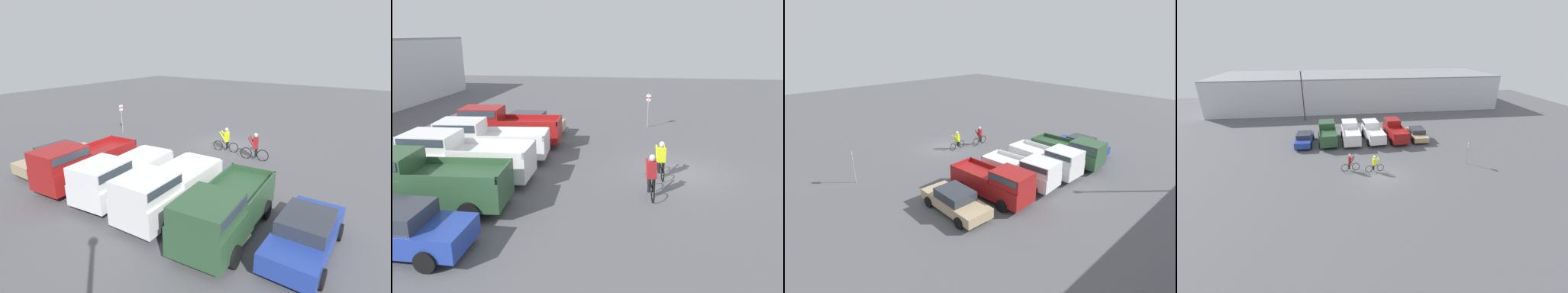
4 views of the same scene
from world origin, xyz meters
The scene contains 10 objects.
ground_plane centered at (0.00, 0.00, 0.00)m, with size 80.00×80.00×0.00m, color #56565B.
sedan_0 centered at (-7.91, 9.03, 0.73)m, with size 2.03×4.53×1.45m.
pickup_truck_0 centered at (-5.13, 9.81, 1.12)m, with size 2.55×5.71×2.16m.
pickup_truck_1 centered at (-2.31, 9.62, 1.13)m, with size 2.36×5.52×2.18m.
pickup_truck_2 centered at (0.45, 9.65, 1.12)m, with size 2.59×5.57×2.12m.
pickup_truck_3 centered at (3.26, 9.64, 1.15)m, with size 2.44×5.67×2.25m.
sedan_1 centered at (6.09, 9.07, 0.71)m, with size 2.05×4.65×1.41m.
cyclist_0 centered at (-0.56, 0.93, 0.83)m, with size 1.82×0.50×1.67m.
cyclist_1 centered at (-2.85, 1.42, 0.88)m, with size 1.82×0.50×1.78m.
fire_lane_sign centered at (8.97, 1.38, 1.44)m, with size 0.12×0.29×2.39m.
Camera 3 is at (15.57, 21.54, 9.83)m, focal length 28.00 mm.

